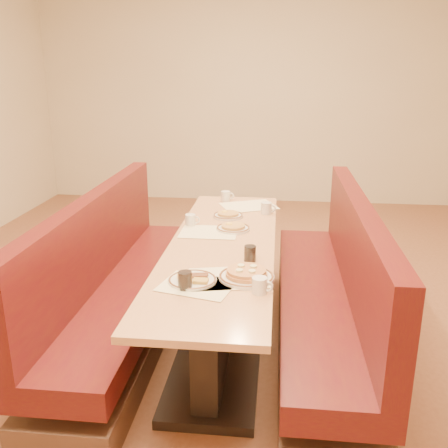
# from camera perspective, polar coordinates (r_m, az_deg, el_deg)

# --- Properties ---
(ground) EXTENTS (8.00, 8.00, 0.00)m
(ground) POSITION_cam_1_polar(r_m,az_deg,el_deg) (3.66, -0.21, -13.37)
(ground) COLOR #9E6647
(ground) RESTS_ON ground
(room_envelope) EXTENTS (6.04, 8.04, 2.82)m
(room_envelope) POSITION_cam_1_polar(r_m,az_deg,el_deg) (3.14, -0.25, 18.51)
(room_envelope) COLOR beige
(room_envelope) RESTS_ON ground
(diner_table) EXTENTS (0.70, 2.50, 0.75)m
(diner_table) POSITION_cam_1_polar(r_m,az_deg,el_deg) (3.48, -0.21, -8.08)
(diner_table) COLOR black
(diner_table) RESTS_ON ground
(booth_left) EXTENTS (0.55, 2.50, 1.05)m
(booth_left) POSITION_cam_1_polar(r_m,az_deg,el_deg) (3.63, -11.87, -7.55)
(booth_left) COLOR #4C3326
(booth_left) RESTS_ON ground
(booth_right) EXTENTS (0.55, 2.50, 1.05)m
(booth_right) POSITION_cam_1_polar(r_m,az_deg,el_deg) (3.49, 11.97, -8.67)
(booth_right) COLOR #4C3326
(booth_right) RESTS_ON ground
(placemat_near_left) EXTENTS (0.44, 0.37, 0.00)m
(placemat_near_left) POSITION_cam_1_polar(r_m,az_deg,el_deg) (2.71, -3.11, -7.01)
(placemat_near_left) COLOR #F1E7BD
(placemat_near_left) RESTS_ON diner_table
(placemat_near_right) EXTENTS (0.49, 0.41, 0.00)m
(placemat_near_right) POSITION_cam_1_polar(r_m,az_deg,el_deg) (2.80, 0.54, -6.18)
(placemat_near_right) COLOR #F1E7BD
(placemat_near_right) RESTS_ON diner_table
(placemat_far_left) EXTENTS (0.40, 0.30, 0.00)m
(placemat_far_left) POSITION_cam_1_polar(r_m,az_deg,el_deg) (3.55, -1.74, -0.91)
(placemat_far_left) COLOR #F1E7BD
(placemat_far_left) RESTS_ON diner_table
(placemat_far_right) EXTENTS (0.53, 0.47, 0.00)m
(placemat_far_right) POSITION_cam_1_polar(r_m,az_deg,el_deg) (4.22, 2.84, 2.08)
(placemat_far_right) COLOR #F1E7BD
(placemat_far_right) RESTS_ON diner_table
(pancake_plate) EXTENTS (0.31, 0.31, 0.07)m
(pancake_plate) POSITION_cam_1_polar(r_m,az_deg,el_deg) (2.79, 2.58, -5.85)
(pancake_plate) COLOR silver
(pancake_plate) RESTS_ON diner_table
(eggs_plate) EXTENTS (0.27, 0.27, 0.05)m
(eggs_plate) POSITION_cam_1_polar(r_m,az_deg,el_deg) (2.75, -3.71, -6.36)
(eggs_plate) COLOR silver
(eggs_plate) RESTS_ON diner_table
(extra_plate_mid) EXTENTS (0.24, 0.24, 0.05)m
(extra_plate_mid) POSITION_cam_1_polar(r_m,az_deg,el_deg) (3.60, 1.04, -0.43)
(extra_plate_mid) COLOR silver
(extra_plate_mid) RESTS_ON diner_table
(extra_plate_far) EXTENTS (0.24, 0.24, 0.05)m
(extra_plate_far) POSITION_cam_1_polar(r_m,az_deg,el_deg) (3.91, 0.46, 1.03)
(extra_plate_far) COLOR silver
(extra_plate_far) RESTS_ON diner_table
(coffee_mug_a) EXTENTS (0.11, 0.08, 0.09)m
(coffee_mug_a) POSITION_cam_1_polar(r_m,az_deg,el_deg) (2.62, 4.16, -6.99)
(coffee_mug_a) COLOR silver
(coffee_mug_a) RESTS_ON diner_table
(coffee_mug_b) EXTENTS (0.11, 0.08, 0.08)m
(coffee_mug_b) POSITION_cam_1_polar(r_m,az_deg,el_deg) (3.71, -3.81, 0.49)
(coffee_mug_b) COLOR silver
(coffee_mug_b) RESTS_ON diner_table
(coffee_mug_c) EXTENTS (0.12, 0.09, 0.09)m
(coffee_mug_c) POSITION_cam_1_polar(r_m,az_deg,el_deg) (4.01, 4.89, 1.84)
(coffee_mug_c) COLOR silver
(coffee_mug_c) RESTS_ON diner_table
(coffee_mug_d) EXTENTS (0.11, 0.08, 0.09)m
(coffee_mug_d) POSITION_cam_1_polar(r_m,az_deg,el_deg) (4.38, 0.24, 3.22)
(coffee_mug_d) COLOR silver
(coffee_mug_d) RESTS_ON diner_table
(soda_tumbler_near) EXTENTS (0.07, 0.07, 0.10)m
(soda_tumbler_near) POSITION_cam_1_polar(r_m,az_deg,el_deg) (2.66, -4.48, -6.49)
(soda_tumbler_near) COLOR black
(soda_tumbler_near) RESTS_ON diner_table
(soda_tumbler_mid) EXTENTS (0.07, 0.07, 0.10)m
(soda_tumbler_mid) POSITION_cam_1_polar(r_m,az_deg,el_deg) (3.03, 2.99, -3.40)
(soda_tumbler_mid) COLOR black
(soda_tumbler_mid) RESTS_ON diner_table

